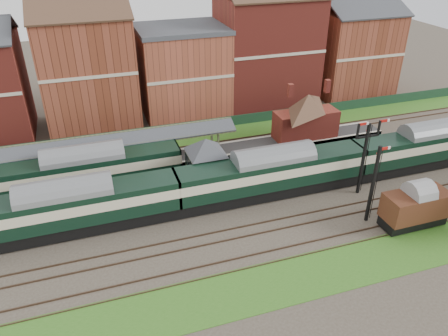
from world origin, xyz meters
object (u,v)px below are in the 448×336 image
object	(u,v)px
dmu_train	(273,173)
goods_van_a	(415,207)
signal_box	(206,163)
platform_railcar	(86,171)
semaphore_bracket	(364,154)

from	to	relation	value
dmu_train	goods_van_a	size ratio (longest dim) A/B	9.84
signal_box	goods_van_a	bearing A→B (deg)	-36.42
platform_railcar	goods_van_a	size ratio (longest dim) A/B	3.22
platform_railcar	goods_van_a	world-z (taller)	platform_railcar
semaphore_bracket	goods_van_a	world-z (taller)	semaphore_bracket
signal_box	dmu_train	size ratio (longest dim) A/B	0.10
semaphore_bracket	dmu_train	world-z (taller)	semaphore_bracket
signal_box	semaphore_bracket	size ratio (longest dim) A/B	0.73
semaphore_bracket	dmu_train	distance (m)	9.46
semaphore_bracket	dmu_train	bearing A→B (deg)	164.33
platform_railcar	goods_van_a	distance (m)	32.56
signal_box	goods_van_a	xyz separation A→B (m)	(16.60, -12.25, -1.08)
dmu_train	platform_railcar	distance (m)	19.28
dmu_train	platform_railcar	size ratio (longest dim) A/B	3.06
signal_box	platform_railcar	bearing A→B (deg)	164.87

